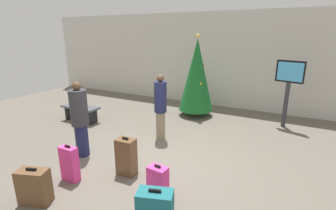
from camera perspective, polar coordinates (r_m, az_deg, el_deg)
name	(u,v)px	position (r m, az deg, el deg)	size (l,w,h in m)	color
ground_plane	(151,164)	(5.34, -4.02, -13.30)	(16.00, 16.00, 0.00)	#665E54
back_wall	(222,60)	(9.30, 12.36, 10.02)	(16.00, 0.20, 3.38)	beige
holiday_tree	(197,75)	(8.00, 6.62, 6.88)	(1.11, 1.11, 2.62)	#4C3319
flight_info_kiosk	(289,82)	(7.72, 26.05, 4.70)	(0.74, 0.29, 1.92)	#333338
waiting_bench	(81,110)	(8.08, -19.49, -1.15)	(1.24, 0.44, 0.48)	#4C5159
traveller_0	(160,106)	(6.20, -1.75, -0.17)	(0.37, 0.37, 1.67)	gray
traveller_1	(80,118)	(5.65, -19.66, -2.87)	(0.51, 0.51, 1.67)	#1E234C
suitcase_0	(158,182)	(4.27, -2.36, -17.26)	(0.34, 0.24, 0.58)	#E5388C
suitcase_1	(34,187)	(4.64, -28.46, -16.19)	(0.54, 0.40, 0.62)	brown
suitcase_3	(126,157)	(4.89, -9.59, -11.67)	(0.36, 0.26, 0.76)	brown
suitcase_4	(70,164)	(4.99, -21.73, -12.46)	(0.34, 0.17, 0.70)	#E5388C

